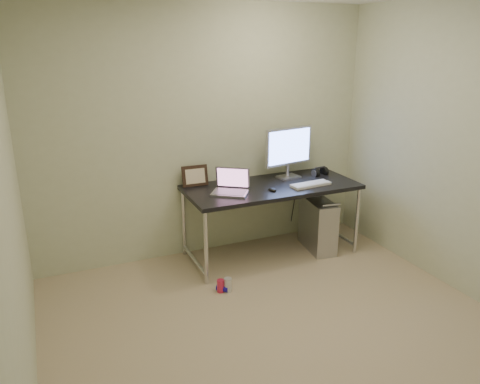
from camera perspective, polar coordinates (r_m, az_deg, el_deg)
name	(u,v)px	position (r m, az deg, el deg)	size (l,w,h in m)	color
floor	(288,338)	(3.72, 5.87, -17.28)	(3.50, 3.50, 0.00)	tan
wall_back	(206,134)	(4.72, -4.16, 7.10)	(3.50, 0.02, 2.50)	beige
wall_left	(7,218)	(2.77, -26.57, -2.84)	(0.02, 3.50, 2.50)	beige
desk	(271,192)	(4.74, 3.84, -0.01)	(1.74, 0.76, 0.75)	black
tower_computer	(318,224)	(5.05, 9.47, -3.92)	(0.30, 0.55, 0.58)	#B6B5BA
cable_a	(294,202)	(5.31, 6.62, -1.20)	(0.01, 0.01, 0.70)	black
cable_b	(302,203)	(5.35, 7.56, -1.33)	(0.01, 0.01, 0.72)	black
can_red	(221,286)	(4.25, -2.38, -11.36)	(0.06, 0.06, 0.12)	#D3244A
can_white	(228,285)	(4.25, -1.49, -11.25)	(0.07, 0.07, 0.13)	silver
can_blue	(223,288)	(4.27, -2.12, -11.64)	(0.06, 0.06, 0.11)	#170DA3
laptop	(231,187)	(4.48, -1.10, 0.63)	(0.43, 0.41, 0.23)	#BAB8C1
monitor	(289,149)	(4.92, 5.97, 5.30)	(0.57, 0.20, 0.54)	#BAB8C1
keyboard	(311,184)	(4.74, 8.61, 0.92)	(0.42, 0.14, 0.03)	silver
mouse_right	(325,181)	(4.86, 10.32, 1.34)	(0.07, 0.10, 0.04)	black
mouse_left	(272,189)	(4.54, 3.95, 0.38)	(0.07, 0.11, 0.04)	black
headphones	(320,172)	(5.13, 9.71, 2.40)	(0.18, 0.11, 0.11)	black
picture_frame	(195,176)	(4.68, -5.52, 1.97)	(0.26, 0.03, 0.21)	black
webcam	(225,175)	(4.76, -1.87, 2.13)	(0.04, 0.03, 0.12)	silver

